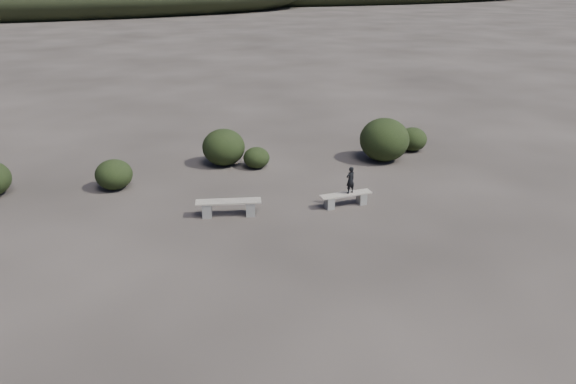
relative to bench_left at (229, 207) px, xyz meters
name	(u,v)px	position (x,y,z in m)	size (l,w,h in m)	color
ground	(342,295)	(1.48, -4.88, -0.28)	(1200.00, 1200.00, 0.00)	#292320
bench_left	(229,207)	(0.00, 0.00, 0.00)	(1.90, 0.77, 0.47)	slate
bench_right	(346,198)	(3.48, -0.35, -0.04)	(1.60, 0.39, 0.40)	slate
seated_person	(350,180)	(3.61, -0.34, 0.53)	(0.30, 0.20, 0.82)	black
shrub_a	(114,174)	(-3.06, 3.20, 0.20)	(1.18, 1.18, 0.97)	black
shrub_b	(224,147)	(0.77, 4.49, 0.37)	(1.53, 1.53, 1.31)	black
shrub_c	(256,158)	(1.80, 3.81, 0.09)	(0.93, 0.93, 0.75)	black
shrub_d	(384,140)	(6.49, 3.21, 0.51)	(1.81, 1.81, 1.58)	black
shrub_e	(413,139)	(8.09, 3.94, 0.18)	(1.10, 1.10, 0.92)	black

